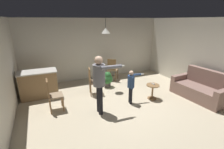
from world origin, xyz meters
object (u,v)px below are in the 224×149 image
dining_chair_by_counter (112,68)px  potted_plant_corner (108,79)px  person_child (131,83)px  dining_chair_near_wall (93,80)px  spare_remote_on_table (153,84)px  side_table_by_couch (153,90)px  couch_floral (200,89)px  person_adult (100,79)px  kitchen_counter (39,84)px  dining_chair_centre_back (53,94)px

dining_chair_by_counter → potted_plant_corner: 0.86m
person_child → potted_plant_corner: size_ratio=1.75×
person_child → dining_chair_near_wall: person_child is taller
dining_chair_near_wall → spare_remote_on_table: size_ratio=7.69×
side_table_by_couch → person_child: size_ratio=0.47×
couch_floral → person_adult: size_ratio=1.09×
side_table_by_couch → spare_remote_on_table: (0.02, 0.02, 0.21)m
person_child → dining_chair_by_counter: bearing=-177.9°
kitchen_counter → dining_chair_by_counter: bearing=9.6°
dining_chair_by_counter → potted_plant_corner: size_ratio=1.56×
dining_chair_near_wall → couch_floral: bearing=72.5°
dining_chair_by_counter → dining_chair_centre_back: (-2.70, -1.73, 0.00)m
dining_chair_near_wall → dining_chair_centre_back: size_ratio=1.00×
person_child → dining_chair_near_wall: 1.48m
person_adult → dining_chair_by_counter: 2.86m
dining_chair_centre_back → person_child: bearing=76.9°
dining_chair_centre_back → potted_plant_corner: dining_chair_centre_back is taller
couch_floral → dining_chair_centre_back: 4.89m
person_adult → person_child: 1.18m
dining_chair_by_counter → potted_plant_corner: (-0.51, -0.66, -0.19)m
dining_chair_near_wall → person_adult: bearing=2.1°
person_adult → spare_remote_on_table: bearing=96.6°
couch_floral → potted_plant_corner: size_ratio=2.91×
dining_chair_centre_back → spare_remote_on_table: bearing=80.1°
couch_floral → potted_plant_corner: couch_floral is taller
kitchen_counter → dining_chair_by_counter: size_ratio=1.26×
person_adult → dining_chair_centre_back: (-1.23, 0.68, -0.51)m
person_adult → dining_chair_near_wall: bearing=173.6°
person_adult → dining_chair_by_counter: (1.46, 2.40, -0.51)m
side_table_by_couch → person_adult: 2.09m
side_table_by_couch → dining_chair_near_wall: dining_chair_near_wall is taller
kitchen_counter → dining_chair_centre_back: (0.36, -1.21, 0.07)m
person_child → potted_plant_corner: person_child is taller
person_child → potted_plant_corner: 1.64m
dining_chair_by_counter → spare_remote_on_table: 2.32m
kitchen_counter → dining_chair_near_wall: dining_chair_near_wall is taller
potted_plant_corner → spare_remote_on_table: (1.02, -1.60, 0.19)m
side_table_by_couch → potted_plant_corner: 1.90m
person_adult → spare_remote_on_table: 2.05m
dining_chair_near_wall → kitchen_counter: bearing=-96.8°
dining_chair_near_wall → spare_remote_on_table: dining_chair_near_wall is taller
kitchen_counter → spare_remote_on_table: (3.57, -1.75, 0.06)m
kitchen_counter → dining_chair_centre_back: size_ratio=1.26×
dining_chair_near_wall → potted_plant_corner: size_ratio=1.56×
kitchen_counter → side_table_by_couch: bearing=-26.5°
kitchen_counter → person_adult: size_ratio=0.74×
person_adult → person_child: person_adult is taller
person_adult → dining_chair_near_wall: 1.42m
couch_floral → dining_chair_near_wall: (-3.31, 1.80, 0.21)m
potted_plant_corner → spare_remote_on_table: size_ratio=4.92×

